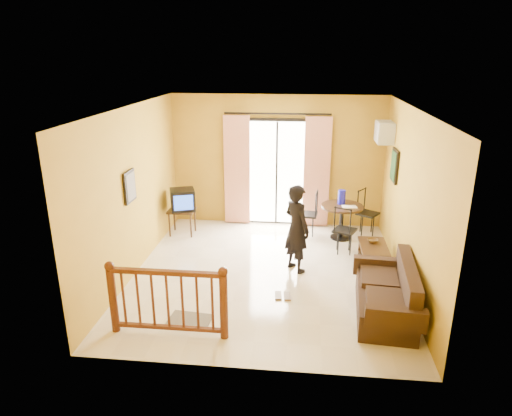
# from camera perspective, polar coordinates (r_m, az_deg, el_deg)

# --- Properties ---
(ground) EXTENTS (5.00, 5.00, 0.00)m
(ground) POSITION_cam_1_polar(r_m,az_deg,el_deg) (7.92, 1.32, -8.21)
(ground) COLOR beige
(ground) RESTS_ON ground
(room_shell) EXTENTS (5.00, 5.00, 5.00)m
(room_shell) POSITION_cam_1_polar(r_m,az_deg,el_deg) (7.30, 1.42, 3.78)
(room_shell) COLOR white
(room_shell) RESTS_ON ground
(balcony_door) EXTENTS (2.25, 0.14, 2.46)m
(balcony_door) POSITION_cam_1_polar(r_m,az_deg,el_deg) (9.78, 2.59, 4.53)
(balcony_door) COLOR black
(balcony_door) RESTS_ON ground
(tv_table) EXTENTS (0.54, 0.45, 0.54)m
(tv_table) POSITION_cam_1_polar(r_m,az_deg,el_deg) (9.55, -9.24, -0.61)
(tv_table) COLOR black
(tv_table) RESTS_ON ground
(television) EXTENTS (0.59, 0.57, 0.43)m
(television) POSITION_cam_1_polar(r_m,az_deg,el_deg) (9.44, -9.15, 1.05)
(television) COLOR black
(television) RESTS_ON tv_table
(picture_left) EXTENTS (0.05, 0.42, 0.52)m
(picture_left) POSITION_cam_1_polar(r_m,az_deg,el_deg) (7.66, -15.50, 2.61)
(picture_left) COLOR black
(picture_left) RESTS_ON room_shell
(dining_table) EXTENTS (0.84, 0.84, 0.70)m
(dining_table) POSITION_cam_1_polar(r_m,az_deg,el_deg) (9.33, 10.68, -0.55)
(dining_table) COLOR black
(dining_table) RESTS_ON ground
(water_jug) EXTENTS (0.15, 0.15, 0.29)m
(water_jug) POSITION_cam_1_polar(r_m,az_deg,el_deg) (9.33, 10.66, 1.36)
(water_jug) COLOR #1514C4
(water_jug) RESTS_ON dining_table
(serving_tray) EXTENTS (0.30, 0.21, 0.02)m
(serving_tray) POSITION_cam_1_polar(r_m,az_deg,el_deg) (9.19, 11.60, 0.15)
(serving_tray) COLOR silver
(serving_tray) RESTS_ON dining_table
(dining_chairs) EXTENTS (1.74, 1.55, 0.95)m
(dining_chairs) POSITION_cam_1_polar(r_m,az_deg,el_deg) (9.42, 10.29, -3.95)
(dining_chairs) COLOR black
(dining_chairs) RESTS_ON ground
(air_conditioner) EXTENTS (0.31, 0.60, 0.40)m
(air_conditioner) POSITION_cam_1_polar(r_m,az_deg,el_deg) (9.22, 15.74, 9.10)
(air_conditioner) COLOR beige
(air_conditioner) RESTS_ON room_shell
(botanical_print) EXTENTS (0.05, 0.50, 0.60)m
(botanical_print) POSITION_cam_1_polar(r_m,az_deg,el_deg) (8.71, 16.91, 5.09)
(botanical_print) COLOR black
(botanical_print) RESTS_ON room_shell
(coffee_table) EXTENTS (0.47, 0.85, 0.38)m
(coffee_table) POSITION_cam_1_polar(r_m,az_deg,el_deg) (8.37, 14.44, -5.37)
(coffee_table) COLOR black
(coffee_table) RESTS_ON ground
(bowl) EXTENTS (0.20, 0.20, 0.06)m
(bowl) POSITION_cam_1_polar(r_m,az_deg,el_deg) (8.45, 14.39, -3.99)
(bowl) COLOR brown
(bowl) RESTS_ON coffee_table
(sofa) EXTENTS (0.89, 1.72, 0.80)m
(sofa) POSITION_cam_1_polar(r_m,az_deg,el_deg) (6.91, 16.29, -10.56)
(sofa) COLOR black
(sofa) RESTS_ON ground
(standing_person) EXTENTS (0.65, 0.67, 1.54)m
(standing_person) POSITION_cam_1_polar(r_m,az_deg,el_deg) (7.78, 5.10, -2.55)
(standing_person) COLOR black
(standing_person) RESTS_ON ground
(stair_balustrade) EXTENTS (1.63, 0.13, 1.04)m
(stair_balustrade) POSITION_cam_1_polar(r_m,az_deg,el_deg) (6.20, -11.03, -10.86)
(stair_balustrade) COLOR #471E0F
(stair_balustrade) RESTS_ON ground
(doormat) EXTENTS (0.64, 0.46, 0.02)m
(doormat) POSITION_cam_1_polar(r_m,az_deg,el_deg) (6.72, -8.28, -13.68)
(doormat) COLOR #5C5649
(doormat) RESTS_ON ground
(sandals) EXTENTS (0.26, 0.26, 0.03)m
(sandals) POSITION_cam_1_polar(r_m,az_deg,el_deg) (7.23, 3.36, -10.91)
(sandals) COLOR brown
(sandals) RESTS_ON ground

